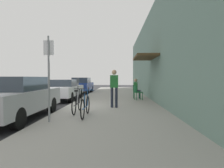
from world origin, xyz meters
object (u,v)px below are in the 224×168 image
Objects in this scene: parked_car_1 at (64,89)px; parking_meter at (78,89)px; parked_car_0 at (16,97)px; seated_patron_1 at (137,88)px; parked_car_2 at (81,85)px; cafe_chair_0 at (137,92)px; street_sign at (49,72)px; bicycle_1 at (85,106)px; bicycle_0 at (77,103)px; cafe_chair_1 at (136,91)px; pedestrian_standing at (114,85)px.

parked_car_1 is 3.33× the size of parking_meter.
parked_car_0 reaches higher than seated_patron_1.
parked_car_2 reaches higher than cafe_chair_0.
street_sign is (-0.05, -3.90, 0.75)m from parking_meter.
parked_car_0 is 1.00× the size of parked_car_2.
parked_car_1 is at bearing 90.00° from parked_car_0.
parked_car_2 is at bearing 129.05° from seated_patron_1.
cafe_chair_0 is (2.27, 5.04, 0.14)m from bicycle_1.
parked_car_0 is 1.69× the size of street_sign.
parking_meter is 2.38m from bicycle_0.
parked_car_0 is 3.40m from parking_meter.
parked_car_1 is 4.78m from seated_patron_1.
street_sign is 1.52× the size of bicycle_0.
parked_car_1 is at bearing -178.70° from cafe_chair_1.
cafe_chair_1 is 0.67× the size of seated_patron_1.
parked_car_2 is 7.54m from cafe_chair_1.
bicycle_1 reaches higher than cafe_chair_0.
parking_meter is 4.39m from cafe_chair_1.
parked_car_2 is at bearing 101.63° from bicycle_1.
seated_patron_1 is at bearing -11.34° from cafe_chair_1.
parked_car_1 is 2.57× the size of bicycle_0.
cafe_chair_0 is (3.17, 2.00, -0.26)m from parking_meter.
seated_patron_1 is at bearing 68.97° from bicycle_1.
parked_car_0 is at bearing -160.05° from bicycle_0.
seated_patron_1 is (2.32, 6.04, 0.34)m from bicycle_1.
parked_car_2 reaches higher than parking_meter.
parked_car_0 is at bearing 149.62° from street_sign.
parked_car_0 is 3.99m from pedestrian_standing.
seated_patron_1 is (4.78, 6.03, 0.04)m from parked_car_0.
cafe_chair_0 is at bearing -55.62° from parked_car_2.
parked_car_1 is 2.57× the size of bicycle_1.
parked_car_2 is 12.92m from street_sign.
parking_meter is at bearing -136.43° from cafe_chair_1.
cafe_chair_1 is (4.72, 0.11, -0.08)m from parked_car_1.
street_sign is 7.70m from cafe_chair_1.
cafe_chair_0 is at bearing 61.36° from street_sign.
street_sign is at bearing -83.32° from parked_car_2.
seated_patron_1 reaches higher than cafe_chair_0.
pedestrian_standing is at bearing 65.21° from bicycle_1.
seated_patron_1 is (4.78, -5.89, 0.06)m from parked_car_2.
parked_car_1 reaches higher than cafe_chair_0.
parked_car_0 is 1.00× the size of parked_car_1.
parking_meter is at bearing 101.25° from bicycle_0.
street_sign is 3.53m from pedestrian_standing.
parked_car_2 is 3.33× the size of parking_meter.
bicycle_0 reaches higher than cafe_chair_0.
parking_meter is at bearing 106.61° from bicycle_1.
cafe_chair_1 is at bearing 43.57° from parking_meter.
street_sign is at bearing -137.90° from bicycle_1.
pedestrian_standing reaches higher than parked_car_0.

